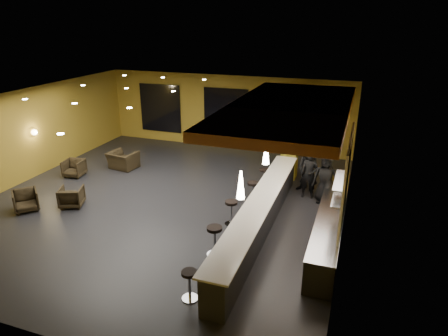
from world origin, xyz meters
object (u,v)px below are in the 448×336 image
(armchair_d, at_px, (123,160))
(bar_stool_3, at_px, (253,190))
(pendant_0, at_px, (241,185))
(staff_a, at_px, (309,175))
(armchair_c, at_px, (74,168))
(bar_stool_0, at_px, (189,281))
(column, at_px, (291,135))
(bar_stool_2, at_px, (231,210))
(pendant_2, at_px, (283,131))
(staff_b, at_px, (309,169))
(armchair_a, at_px, (26,200))
(staff_c, at_px, (326,179))
(prep_counter, at_px, (330,222))
(bar_stool_4, at_px, (264,176))
(pendant_1, at_px, (266,153))
(bar_counter, at_px, (260,217))
(armchair_b, at_px, (72,197))
(bar_stool_1, at_px, (215,237))

(armchair_d, bearing_deg, bar_stool_3, 174.65)
(pendant_0, bearing_deg, staff_a, 78.60)
(armchair_d, bearing_deg, pendant_0, 150.16)
(armchair_c, distance_m, bar_stool_0, 9.15)
(column, xyz_separation_m, bar_stool_2, (-0.94, -4.45, -1.24))
(pendant_2, relative_size, bar_stool_0, 0.94)
(staff_b, xyz_separation_m, armchair_a, (-8.59, -4.60, -0.53))
(staff_c, height_order, bar_stool_2, staff_c)
(armchair_c, height_order, bar_stool_3, bar_stool_3)
(prep_counter, distance_m, pendant_0, 3.73)
(armchair_a, bearing_deg, bar_stool_4, -15.21)
(pendant_0, bearing_deg, armchair_d, 142.22)
(column, bearing_deg, pendant_1, -90.00)
(bar_counter, relative_size, armchair_a, 10.37)
(pendant_1, height_order, bar_stool_2, pendant_1)
(staff_a, relative_size, bar_stool_4, 2.33)
(pendant_2, bearing_deg, bar_counter, -90.00)
(column, height_order, staff_c, column)
(bar_stool_3, bearing_deg, armchair_a, -156.53)
(bar_counter, relative_size, armchair_d, 7.19)
(staff_c, bearing_deg, bar_stool_2, -129.04)
(bar_counter, bearing_deg, armchair_c, 167.23)
(prep_counter, distance_m, bar_stool_4, 3.88)
(armchair_c, bearing_deg, staff_b, 1.37)
(armchair_d, bearing_deg, pendant_2, -174.37)
(staff_b, relative_size, armchair_a, 2.28)
(pendant_2, height_order, armchair_d, pendant_2)
(armchair_b, bearing_deg, staff_c, 178.63)
(prep_counter, xyz_separation_m, armchair_a, (-9.67, -1.68, -0.08))
(pendant_2, relative_size, armchair_a, 0.91)
(armchair_c, height_order, armchair_d, armchair_d)
(staff_a, bearing_deg, pendant_2, 174.97)
(bar_counter, height_order, bar_stool_0, bar_counter)
(bar_stool_1, xyz_separation_m, bar_stool_2, (-0.12, 1.75, -0.04))
(staff_c, height_order, armchair_c, staff_c)
(bar_counter, height_order, bar_stool_4, bar_counter)
(bar_stool_1, distance_m, bar_stool_2, 1.76)
(staff_a, distance_m, armchair_d, 7.83)
(column, xyz_separation_m, armchair_b, (-6.45, -5.01, -1.41))
(staff_b, xyz_separation_m, staff_c, (0.67, -0.69, -0.00))
(prep_counter, relative_size, armchair_c, 7.96)
(staff_c, distance_m, bar_stool_0, 6.64)
(bar_stool_3, bearing_deg, pendant_2, 57.91)
(armchair_a, relative_size, armchair_b, 1.02)
(bar_stool_4, bearing_deg, bar_stool_3, -91.30)
(column, bearing_deg, bar_stool_0, -95.13)
(staff_b, relative_size, staff_c, 1.00)
(armchair_c, relative_size, bar_stool_2, 0.95)
(prep_counter, relative_size, staff_c, 3.42)
(bar_stool_0, bearing_deg, column, 84.87)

